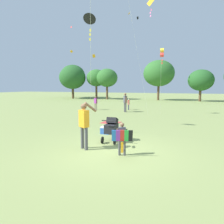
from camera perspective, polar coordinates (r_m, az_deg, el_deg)
ground_plane at (r=7.22m, az=0.14°, el=-11.22°), size 120.00×120.00×0.00m
treeline_distant at (r=35.01m, az=1.47°, el=10.12°), size 32.13×7.43×6.45m
child_with_butterfly_kite at (r=6.66m, az=2.89°, el=-6.92°), size 0.69×0.45×1.11m
person_adult_flyer at (r=7.33m, az=-7.96°, el=-2.80°), size 0.67×0.48×1.76m
stroller at (r=8.34m, az=-0.13°, el=-4.35°), size 0.57×1.09×1.03m
kite_adult_black at (r=11.23m, az=-6.40°, el=24.61°), size 1.96×3.49×5.94m
kite_orange_delta at (r=16.64m, az=14.07°, el=15.99°), size 0.39×2.76×5.21m
kite_blue_high at (r=16.75m, az=10.76°, el=27.38°), size 1.54×2.59×8.90m
distant_kites_cluster at (r=28.31m, az=15.72°, el=22.02°), size 32.17×12.85×7.73m
person_red_shirt at (r=17.77m, az=3.79°, el=3.16°), size 0.40×0.45×1.68m
person_sitting_far at (r=19.42m, az=4.75°, el=2.48°), size 0.23×0.32×1.08m
person_couple_left at (r=19.43m, az=-4.68°, el=2.86°), size 0.39×0.26×1.30m
picnic_blanket at (r=12.69m, az=-0.33°, el=-3.02°), size 1.20×1.09×0.02m
cooler_box at (r=9.75m, az=-1.88°, el=-5.22°), size 0.45×0.33×0.35m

